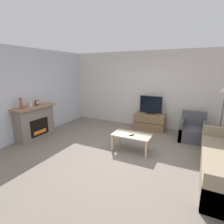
{
  "coord_description": "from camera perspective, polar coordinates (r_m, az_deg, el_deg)",
  "views": [
    {
      "loc": [
        1.67,
        -3.63,
        2.08
      ],
      "look_at": [
        -0.56,
        0.82,
        0.85
      ],
      "focal_mm": 28.0,
      "sensor_mm": 36.0,
      "label": 1
    }
  ],
  "objects": [
    {
      "name": "mantel_clock",
      "position": [
        5.8,
        -23.36,
        2.76
      ],
      "size": [
        0.08,
        0.11,
        0.15
      ],
      "color": "brown",
      "rests_on": "fireplace"
    },
    {
      "name": "wall_back",
      "position": [
        6.43,
        11.48,
        7.08
      ],
      "size": [
        12.0,
        0.06,
        2.7
      ],
      "color": "beige",
      "rests_on": "ground"
    },
    {
      "name": "mantel_vase_left",
      "position": [
        5.47,
        -27.57,
        2.59
      ],
      "size": [
        0.08,
        0.08,
        0.33
      ],
      "color": "#994C3D",
      "rests_on": "fireplace"
    },
    {
      "name": "fireplace",
      "position": [
        5.86,
        -23.91,
        -2.9
      ],
      "size": [
        0.51,
        1.3,
        1.0
      ],
      "color": "slate",
      "rests_on": "ground"
    },
    {
      "name": "wall_left",
      "position": [
        5.94,
        -25.24,
        5.5
      ],
      "size": [
        0.06,
        12.0,
        2.7
      ],
      "color": "silver",
      "rests_on": "ground"
    },
    {
      "name": "coffee_table",
      "position": [
        4.57,
        6.43,
        -8.05
      ],
      "size": [
        0.98,
        0.51,
        0.44
      ],
      "color": "#CCB289",
      "rests_on": "ground"
    },
    {
      "name": "ground_plane",
      "position": [
        4.51,
        1.78,
        -13.6
      ],
      "size": [
        24.0,
        24.0,
        0.0
      ],
      "primitive_type": "plane",
      "color": "slate"
    },
    {
      "name": "tv_stand",
      "position": [
        6.27,
        12.25,
        -3.05
      ],
      "size": [
        1.03,
        0.52,
        0.57
      ],
      "color": "brown",
      "rests_on": "ground"
    },
    {
      "name": "armchair",
      "position": [
        5.77,
        24.71,
        -5.64
      ],
      "size": [
        0.7,
        0.76,
        0.83
      ],
      "color": "#4C4C51",
      "rests_on": "ground"
    },
    {
      "name": "tv",
      "position": [
        6.13,
        12.52,
        2.09
      ],
      "size": [
        0.76,
        0.18,
        0.61
      ],
      "color": "black",
      "rests_on": "tv_stand"
    },
    {
      "name": "remote",
      "position": [
        4.49,
        6.42,
        -7.47
      ],
      "size": [
        0.11,
        0.15,
        0.02
      ],
      "rotation": [
        0.0,
        0.0,
        -0.54
      ],
      "color": "black",
      "rests_on": "coffee_table"
    },
    {
      "name": "mantel_vase_centre_left",
      "position": [
        5.66,
        -25.11,
        2.39
      ],
      "size": [
        0.11,
        0.11,
        0.18
      ],
      "color": "beige",
      "rests_on": "fireplace"
    }
  ]
}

